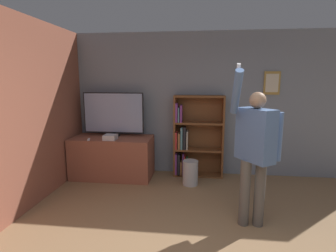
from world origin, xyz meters
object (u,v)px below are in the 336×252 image
at_px(bookshelf, 193,139).
at_px(person, 255,146).
at_px(game_console, 110,137).
at_px(waste_bin, 190,173).
at_px(television, 114,114).

xyz_separation_m(bookshelf, person, (0.78, -1.69, 0.31)).
xyz_separation_m(game_console, bookshelf, (1.47, 0.45, -0.09)).
bearing_deg(bookshelf, waste_bin, -93.61).
bearing_deg(person, bookshelf, 170.11).
relative_size(television, person, 0.57).
height_order(game_console, waste_bin, game_console).
height_order(television, bookshelf, television).
distance_m(television, waste_bin, 1.80).
relative_size(television, waste_bin, 2.64).
relative_size(game_console, person, 0.11).
distance_m(bookshelf, waste_bin, 0.69).
distance_m(television, game_console, 0.50).
bearing_deg(game_console, television, 95.87).
relative_size(television, game_console, 5.22).
distance_m(bookshelf, person, 1.89).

